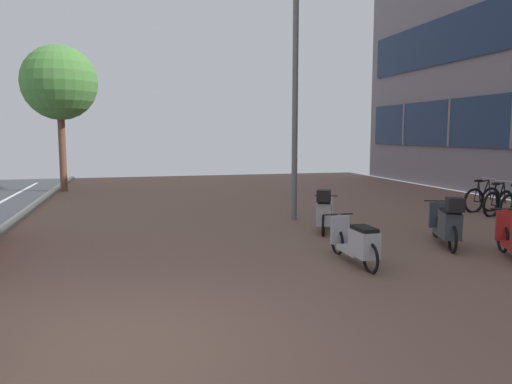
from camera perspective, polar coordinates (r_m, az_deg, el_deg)
The scene contains 8 objects.
ground at distance 5.25m, azimuth -1.34°, elevation -17.13°, with size 21.00×40.00×0.13m.
bicycle_rack_06 at distance 14.08m, azimuth 26.46°, elevation -1.16°, with size 1.24×0.49×0.94m.
bicycle_rack_07 at distance 14.62m, azimuth 24.93°, elevation -0.79°, with size 1.29×0.48×0.95m.
scooter_mid at distance 10.57m, azimuth 7.99°, elevation -2.32°, with size 0.92×1.51×0.99m.
scooter_far at distance 8.05m, azimuth 11.75°, elevation -5.82°, with size 0.52×1.73×0.75m.
scooter_extra at distance 9.77m, azimuth 21.45°, elevation -3.41°, with size 0.93×1.74×1.01m.
lamp_post at distance 12.01m, azimuth 4.60°, elevation 12.72°, with size 0.20×0.52×6.05m.
street_tree at distance 19.32m, azimuth -21.99°, elevation 11.69°, with size 2.67×2.67×5.28m.
Camera 1 is at (0.34, -4.68, 2.11)m, focal length 34.24 mm.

